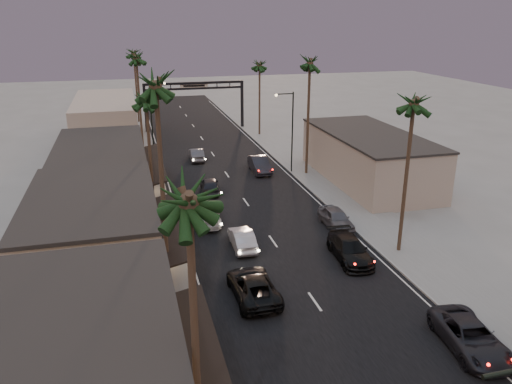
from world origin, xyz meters
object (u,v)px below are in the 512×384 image
palm_rb (310,59)px  palm_far (133,51)px  curbside_black (350,249)px  palm_ra (415,97)px  palm_la (188,190)px  palm_ld (136,55)px  oncoming_silver (242,239)px  curbside_near (470,336)px  streetlight_right (290,126)px  streetlight_left (153,111)px  oncoming_pickup (253,286)px  palm_lb (155,79)px  palm_lc (146,96)px  arch (194,94)px  palm_rc (260,62)px

palm_rb → palm_far: palm_rb is taller
palm_far → curbside_black: size_ratio=2.43×
palm_ra → palm_rb: 20.02m
palm_la → palm_ld: 46.01m
oncoming_silver → curbside_near: size_ratio=0.81×
streetlight_right → palm_la: size_ratio=0.68×
palm_ra → oncoming_silver: (-11.17, 3.59, -10.72)m
streetlight_left → streetlight_right: bearing=-43.2°
oncoming_pickup → curbside_near: 12.53m
palm_lb → curbside_black: size_ratio=2.80×
oncoming_silver → palm_ld: bearing=-75.8°
palm_ra → streetlight_right: bearing=94.6°
oncoming_pickup → curbside_near: size_ratio=1.02×
palm_lb → palm_ld: (0.00, 33.00, -0.97)m
oncoming_pickup → oncoming_silver: (0.97, 7.07, -0.05)m
palm_la → palm_lc: bearing=90.0°
palm_la → oncoming_pickup: bearing=66.3°
palm_ra → arch: bearing=100.6°
palm_ld → palm_far: palm_ld is taller
streetlight_right → oncoming_pickup: (-10.46, -24.48, -4.56)m
palm_lb → palm_ld: bearing=90.0°
palm_ra → curbside_black: size_ratio=2.43×
palm_ra → streetlight_left: bearing=114.5°
streetlight_right → palm_lc: palm_lc is taller
arch → streetlight_left: 13.85m
palm_lc → palm_far: palm_far is taller
palm_ra → oncoming_silver: palm_ra is taller
palm_lb → oncoming_pickup: size_ratio=2.74×
palm_ra → palm_la: bearing=-138.9°
palm_lc → palm_rc: same height
streetlight_left → palm_ld: palm_ld is taller
palm_lc → palm_rb: palm_rb is taller
arch → palm_la: size_ratio=1.15×
streetlight_left → palm_rb: bearing=-42.1°
palm_ra → curbside_near: 15.79m
palm_ld → palm_ra: (17.20, -31.00, -0.97)m
palm_la → curbside_black: bearing=48.4°
palm_lc → palm_rc: (17.20, 28.00, 0.00)m
palm_la → palm_lb: bearing=90.0°
oncoming_silver → palm_ra: bearing=164.0°
palm_lc → palm_lb: bearing=-90.0°
palm_lc → palm_ra: size_ratio=0.92×
curbside_near → oncoming_silver: bearing=126.9°
oncoming_pickup → oncoming_silver: size_ratio=1.26×
streetlight_left → oncoming_silver: streetlight_left is taller
streetlight_left → oncoming_silver: size_ratio=2.05×
palm_ra → oncoming_pickup: (-12.14, -3.48, -10.67)m
palm_ld → oncoming_silver: size_ratio=3.24×
palm_ld → curbside_near: palm_ld is taller
palm_far → oncoming_pickup: palm_far is taller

